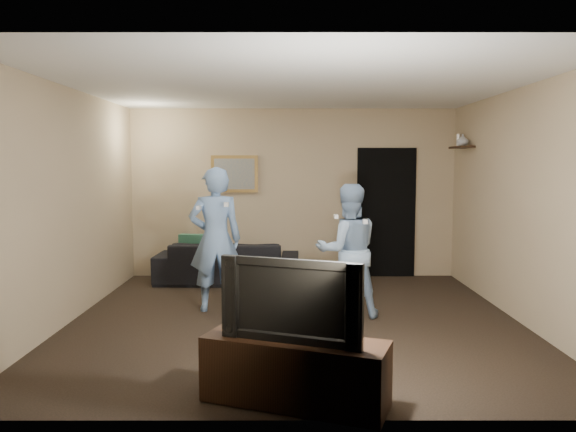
{
  "coord_description": "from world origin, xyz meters",
  "views": [
    {
      "loc": [
        -0.08,
        -6.2,
        1.76
      ],
      "look_at": [
        -0.08,
        0.3,
        1.15
      ],
      "focal_mm": 35.0,
      "sensor_mm": 36.0,
      "label": 1
    }
  ],
  "objects_px": {
    "sofa": "(228,262)",
    "tv_console": "(295,371)",
    "wii_player_left": "(215,239)",
    "wii_player_right": "(348,251)",
    "television": "(295,298)"
  },
  "relations": [
    {
      "from": "tv_console",
      "to": "wii_player_right",
      "type": "height_order",
      "value": "wii_player_right"
    },
    {
      "from": "tv_console",
      "to": "wii_player_left",
      "type": "distance_m",
      "value": 2.88
    },
    {
      "from": "wii_player_right",
      "to": "television",
      "type": "bearing_deg",
      "value": -104.98
    },
    {
      "from": "sofa",
      "to": "wii_player_right",
      "type": "distance_m",
      "value": 2.49
    },
    {
      "from": "television",
      "to": "wii_player_left",
      "type": "distance_m",
      "value": 2.82
    },
    {
      "from": "sofa",
      "to": "wii_player_left",
      "type": "relative_size",
      "value": 1.22
    },
    {
      "from": "television",
      "to": "wii_player_right",
      "type": "xyz_separation_m",
      "value": [
        0.64,
        2.38,
        -0.03
      ]
    },
    {
      "from": "sofa",
      "to": "tv_console",
      "type": "xyz_separation_m",
      "value": [
        0.94,
        -4.25,
        -0.06
      ]
    },
    {
      "from": "wii_player_left",
      "to": "television",
      "type": "bearing_deg",
      "value": -71.04
    },
    {
      "from": "tv_console",
      "to": "television",
      "type": "distance_m",
      "value": 0.54
    },
    {
      "from": "sofa",
      "to": "wii_player_left",
      "type": "xyz_separation_m",
      "value": [
        0.03,
        -1.59,
        0.55
      ]
    },
    {
      "from": "wii_player_right",
      "to": "wii_player_left",
      "type": "bearing_deg",
      "value": 169.88
    },
    {
      "from": "tv_console",
      "to": "wii_player_right",
      "type": "relative_size",
      "value": 0.88
    },
    {
      "from": "tv_console",
      "to": "wii_player_right",
      "type": "xyz_separation_m",
      "value": [
        0.64,
        2.38,
        0.52
      ]
    },
    {
      "from": "tv_console",
      "to": "television",
      "type": "bearing_deg",
      "value": 0.0
    }
  ]
}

